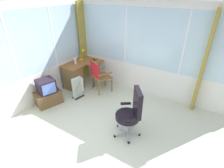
# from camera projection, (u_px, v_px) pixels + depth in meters

# --- Properties ---
(ground) EXTENTS (5.75, 5.75, 0.06)m
(ground) POSITION_uv_depth(u_px,v_px,m) (102.00, 147.00, 3.46)
(ground) COLOR beige
(north_window_panel) EXTENTS (4.75, 0.07, 2.55)m
(north_window_panel) POSITION_uv_depth(u_px,v_px,m) (14.00, 63.00, 3.92)
(north_window_panel) COLOR silver
(north_window_panel) RESTS_ON ground
(east_window_panel) EXTENTS (0.07, 4.75, 2.55)m
(east_window_panel) POSITION_uv_depth(u_px,v_px,m) (152.00, 52.00, 4.61)
(east_window_panel) COLOR silver
(east_window_panel) RESTS_ON ground
(curtain_corner) EXTENTS (0.29, 0.11, 2.45)m
(curtain_corner) POSITION_uv_depth(u_px,v_px,m) (83.00, 42.00, 5.58)
(curtain_corner) COLOR olive
(curtain_corner) RESTS_ON ground
(curtain_east_far) EXTENTS (0.28, 0.08, 2.45)m
(curtain_east_far) POSITION_uv_depth(u_px,v_px,m) (204.00, 64.00, 3.97)
(curtain_east_far) COLOR olive
(curtain_east_far) RESTS_ON ground
(desk) EXTENTS (1.16, 0.83, 0.75)m
(desk) POSITION_uv_depth(u_px,v_px,m) (74.00, 76.00, 5.28)
(desk) COLOR brown
(desk) RESTS_ON ground
(desk_lamp) EXTENTS (0.23, 0.20, 0.35)m
(desk_lamp) POSITION_uv_depth(u_px,v_px,m) (83.00, 52.00, 5.48)
(desk_lamp) COLOR yellow
(desk_lamp) RESTS_ON desk
(tv_remote) EXTENTS (0.10, 0.15, 0.02)m
(tv_remote) POSITION_uv_depth(u_px,v_px,m) (94.00, 60.00, 5.51)
(tv_remote) COLOR black
(tv_remote) RESTS_ON desk
(spray_bottle) EXTENTS (0.06, 0.06, 0.22)m
(spray_bottle) POSITION_uv_depth(u_px,v_px,m) (75.00, 61.00, 5.19)
(spray_bottle) COLOR silver
(spray_bottle) RESTS_ON desk
(wooden_armchair) EXTENTS (0.65, 0.65, 0.98)m
(wooden_armchair) POSITION_uv_depth(u_px,v_px,m) (98.00, 73.00, 4.98)
(wooden_armchair) COLOR brown
(wooden_armchair) RESTS_ON ground
(office_chair) EXTENTS (0.61, 0.60, 1.09)m
(office_chair) POSITION_uv_depth(u_px,v_px,m) (132.00, 111.00, 3.46)
(office_chair) COLOR #B7B7BF
(office_chair) RESTS_ON ground
(tv_on_stand) EXTENTS (0.74, 0.61, 0.73)m
(tv_on_stand) POSITION_uv_depth(u_px,v_px,m) (48.00, 93.00, 4.57)
(tv_on_stand) COLOR brown
(tv_on_stand) RESTS_ON ground
(space_heater) EXTENTS (0.36, 0.22, 0.62)m
(space_heater) POSITION_uv_depth(u_px,v_px,m) (78.00, 87.00, 4.86)
(space_heater) COLOR silver
(space_heater) RESTS_ON ground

